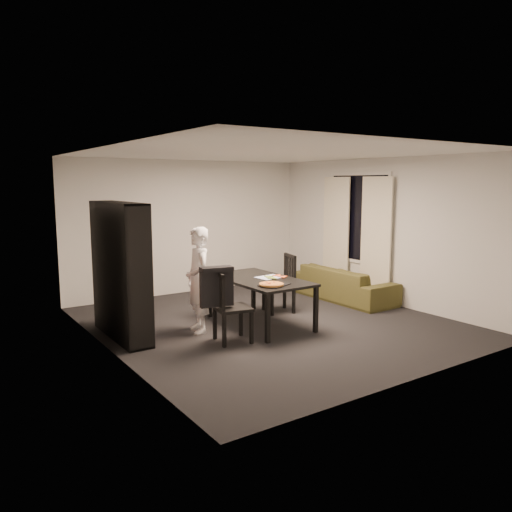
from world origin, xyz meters
TOP-DOWN VIEW (x-y plane):
  - room at (0.00, 0.00)m, footprint 5.01×5.51m
  - window_pane at (2.48, 0.60)m, footprint 0.02×1.40m
  - window_frame at (2.48, 0.60)m, footprint 0.03×1.52m
  - curtain_left at (2.40, 0.08)m, footprint 0.03×0.70m
  - curtain_right at (2.40, 1.12)m, footprint 0.03×0.70m
  - bookshelf at (-2.16, 0.60)m, footprint 0.35×1.50m
  - dining_table at (-0.19, 0.03)m, footprint 0.96×1.72m
  - chair_left at (-1.07, -0.45)m, footprint 0.53×0.53m
  - chair_right at (0.59, 0.44)m, footprint 0.55×0.55m
  - draped_jacket at (-1.20, -0.42)m, footprint 0.46×0.27m
  - person at (-1.14, 0.21)m, footprint 0.46×0.61m
  - baking_tray at (-0.30, -0.51)m, footprint 0.49×0.45m
  - pepperoni_pizza at (-0.37, -0.53)m, footprint 0.35×0.35m
  - kitchen_towel at (-0.02, 0.00)m, footprint 0.43×0.34m
  - pizza_slices at (0.04, -0.06)m, footprint 0.45×0.41m
  - sofa at (2.05, 0.51)m, footprint 0.81×2.08m

SIDE VIEW (x-z plane):
  - sofa at x=2.05m, z-range 0.00..0.61m
  - chair_right at x=0.59m, z-range 0.07..1.04m
  - chair_left at x=-1.07m, z-range 0.07..1.05m
  - dining_table at x=-0.19m, z-range 0.29..1.01m
  - kitchen_towel at x=-0.02m, z-range 0.72..0.72m
  - baking_tray at x=-0.30m, z-range 0.72..0.73m
  - pizza_slices at x=0.04m, z-range 0.72..0.74m
  - pepperoni_pizza at x=-0.37m, z-range 0.73..0.76m
  - person at x=-1.14m, z-range 0.00..1.54m
  - draped_jacket at x=-1.20m, z-range 0.54..1.08m
  - bookshelf at x=-2.16m, z-range 0.00..1.90m
  - curtain_left at x=2.40m, z-range 0.02..2.27m
  - curtain_right at x=2.40m, z-range 0.02..2.27m
  - room at x=0.00m, z-range 0.00..2.60m
  - window_pane at x=2.48m, z-range 0.70..2.30m
  - window_frame at x=2.48m, z-range 0.64..2.36m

